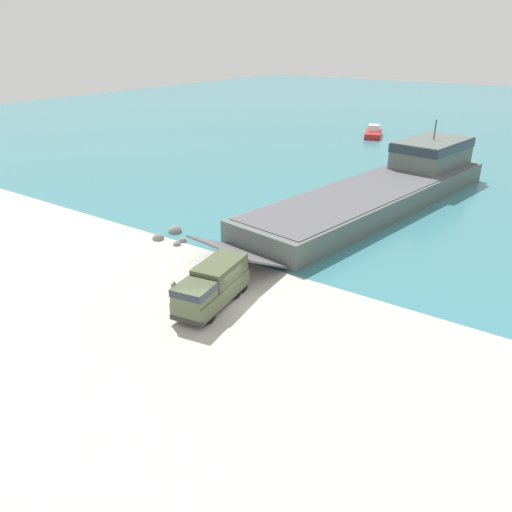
# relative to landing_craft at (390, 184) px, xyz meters

# --- Properties ---
(ground_plane) EXTENTS (240.00, 240.00, 0.00)m
(ground_plane) POSITION_rel_landing_craft_xyz_m (0.26, -29.07, -1.95)
(ground_plane) COLOR #B7B5AD
(water_surface) EXTENTS (240.00, 180.00, 0.01)m
(water_surface) POSITION_rel_landing_craft_xyz_m (0.26, 67.00, -1.95)
(water_surface) COLOR teal
(water_surface) RESTS_ON ground_plane
(landing_craft) EXTENTS (14.06, 42.85, 7.95)m
(landing_craft) POSITION_rel_landing_craft_xyz_m (0.00, 0.00, 0.00)
(landing_craft) COLOR #56605B
(landing_craft) RESTS_ON ground_plane
(military_truck) EXTENTS (3.52, 7.19, 2.86)m
(military_truck) POSITION_rel_landing_craft_xyz_m (-1.03, -30.32, -0.43)
(military_truck) COLOR #566042
(military_truck) RESTS_ON ground_plane
(soldier_on_ramp) EXTENTS (0.46, 0.28, 1.63)m
(soldier_on_ramp) POSITION_rel_landing_craft_xyz_m (-3.49, -31.49, -1.01)
(soldier_on_ramp) COLOR #6B664C
(soldier_on_ramp) RESTS_ON ground_plane
(moored_boat_b) EXTENTS (5.12, 7.87, 2.12)m
(moored_boat_b) POSITION_rel_landing_craft_xyz_m (-16.98, 35.59, -1.25)
(moored_boat_b) COLOR #B22323
(moored_boat_b) RESTS_ON ground_plane
(mooring_bollard) EXTENTS (0.35, 0.35, 0.95)m
(mooring_bollard) POSITION_rel_landing_craft_xyz_m (-5.61, -23.72, -1.44)
(mooring_bollard) COLOR #333338
(mooring_bollard) RESTS_ON ground_plane
(shoreline_rock_a) EXTENTS (1.12, 1.12, 1.12)m
(shoreline_rock_a) POSITION_rel_landing_craft_xyz_m (-13.03, -23.72, -1.95)
(shoreline_rock_a) COLOR gray
(shoreline_rock_a) RESTS_ON ground_plane
(shoreline_rock_b) EXTENTS (0.77, 0.77, 0.77)m
(shoreline_rock_b) POSITION_rel_landing_craft_xyz_m (-10.81, -22.83, -1.95)
(shoreline_rock_b) COLOR gray
(shoreline_rock_b) RESTS_ON ground_plane
(shoreline_rock_c) EXTENTS (1.33, 1.33, 1.33)m
(shoreline_rock_c) POSITION_rel_landing_craft_xyz_m (-13.00, -21.51, -1.95)
(shoreline_rock_c) COLOR gray
(shoreline_rock_c) RESTS_ON ground_plane
(shoreline_rock_d) EXTENTS (0.73, 0.73, 0.73)m
(shoreline_rock_d) POSITION_rel_landing_craft_xyz_m (-10.65, -23.74, -1.95)
(shoreline_rock_d) COLOR gray
(shoreline_rock_d) RESTS_ON ground_plane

